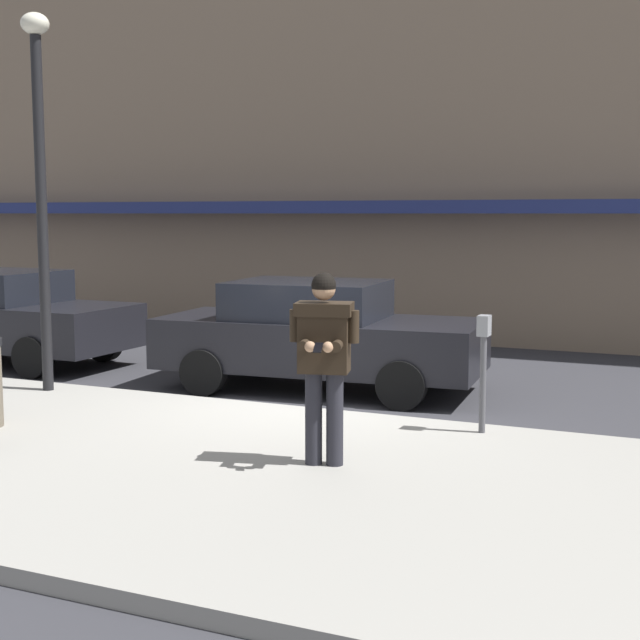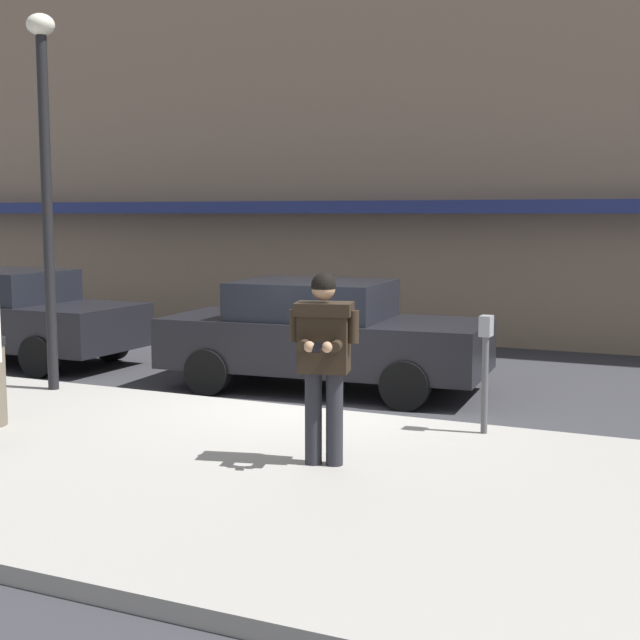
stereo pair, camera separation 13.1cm
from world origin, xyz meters
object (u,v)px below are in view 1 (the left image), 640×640
object	(u,v)px
parking_meter	(483,356)
parked_sedan_mid	(317,335)
street_lamp_post	(40,162)
parked_sedan_near	(0,316)
man_texting_on_phone	(324,348)

from	to	relation	value
parking_meter	parked_sedan_mid	bearing A→B (deg)	144.33
parked_sedan_mid	parking_meter	bearing A→B (deg)	-35.67
street_lamp_post	parking_meter	distance (m)	6.24
parked_sedan_near	parked_sedan_mid	world-z (taller)	same
man_texting_on_phone	parking_meter	size ratio (longest dim) A/B	1.42
parked_sedan_near	man_texting_on_phone	world-z (taller)	man_texting_on_phone
parked_sedan_near	parked_sedan_mid	bearing A→B (deg)	0.49
parked_sedan_mid	parking_meter	world-z (taller)	parked_sedan_mid
parked_sedan_mid	street_lamp_post	bearing A→B (deg)	-145.11
man_texting_on_phone	street_lamp_post	xyz separation A→B (m)	(-4.79, 1.77, 1.89)
parked_sedan_near	street_lamp_post	xyz separation A→B (m)	(2.74, -2.04, 2.35)
parking_meter	street_lamp_post	bearing A→B (deg)	-179.51
parked_sedan_near	man_texting_on_phone	distance (m)	8.45
parked_sedan_near	street_lamp_post	size ratio (longest dim) A/B	0.93
parked_sedan_mid	parked_sedan_near	bearing A→B (deg)	-179.51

